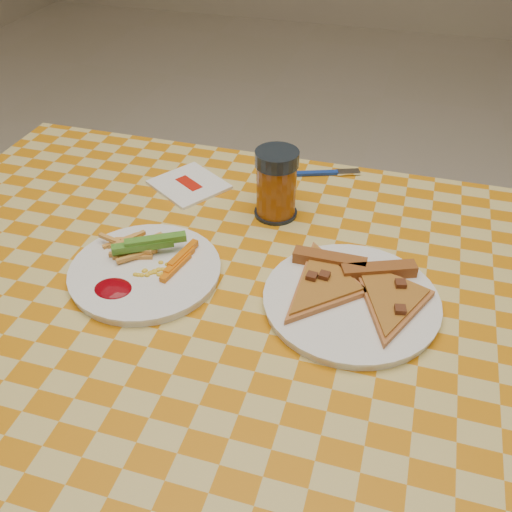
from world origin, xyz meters
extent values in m
cylinder|color=silver|center=(-0.54, 0.34, 0.35)|extent=(0.06, 0.06, 0.71)
cube|color=brown|center=(0.00, 0.00, 0.73)|extent=(1.20, 0.80, 0.04)
cylinder|color=white|center=(-0.17, 0.00, 0.76)|extent=(0.29, 0.29, 0.01)
cylinder|color=white|center=(0.15, 0.02, 0.76)|extent=(0.26, 0.26, 0.01)
cube|color=#1C620F|center=(-0.18, 0.03, 0.79)|extent=(0.10, 0.08, 0.02)
cube|color=orange|center=(-0.12, 0.02, 0.78)|extent=(0.06, 0.08, 0.02)
ellipsoid|color=maroon|center=(-0.19, -0.06, 0.77)|extent=(0.06, 0.05, 0.01)
cube|color=brown|center=(0.11, 0.09, 0.78)|extent=(0.11, 0.02, 0.02)
cube|color=brown|center=(0.18, 0.08, 0.78)|extent=(0.12, 0.07, 0.02)
cylinder|color=black|center=(-0.02, 0.22, 0.76)|extent=(0.08, 0.08, 0.01)
cylinder|color=#83410E|center=(-0.02, 0.22, 0.81)|extent=(0.07, 0.07, 0.10)
cylinder|color=black|center=(-0.02, 0.22, 0.87)|extent=(0.08, 0.08, 0.03)
cube|color=white|center=(-0.20, 0.27, 0.76)|extent=(0.17, 0.17, 0.01)
cube|color=red|center=(-0.20, 0.27, 0.76)|extent=(0.06, 0.05, 0.00)
cube|color=navy|center=(0.02, 0.38, 0.76)|extent=(0.10, 0.05, 0.01)
cube|color=silver|center=(0.09, 0.41, 0.76)|extent=(0.05, 0.04, 0.00)
camera|label=1|loc=(0.19, -0.61, 1.34)|focal=40.00mm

